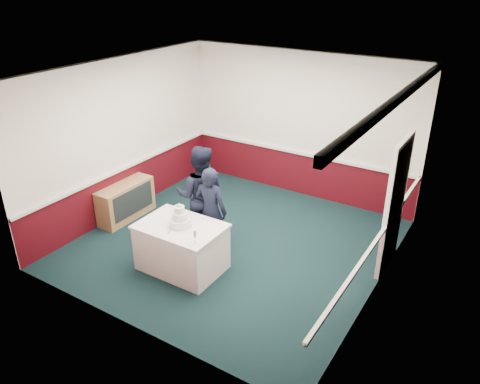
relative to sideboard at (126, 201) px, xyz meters
The scene contains 9 objects.
ground 2.32m from the sideboard, ahead, with size 5.00×5.00×0.00m, color black.
room_shell 2.99m from the sideboard, 20.89° to the left, with size 5.00×5.00×3.00m.
sideboard is the anchor object (origin of this frame).
cake_table 2.12m from the sideboard, 21.35° to the right, with size 1.32×0.92×0.79m.
wedding_cake 2.19m from the sideboard, 21.35° to the right, with size 0.35×0.35×0.36m.
cake_knife 2.22m from the sideboard, 26.56° to the right, with size 0.01×0.22×0.01m, color silver.
champagne_flute 2.75m from the sideboard, 23.03° to the right, with size 0.05×0.05×0.21m.
person_man 1.81m from the sideboard, ahead, with size 0.86×0.67×1.78m, color black.
person_woman 2.14m from the sideboard, ahead, with size 0.57×0.37×1.55m, color black.
Camera 1 is at (3.83, -5.92, 4.40)m, focal length 35.00 mm.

